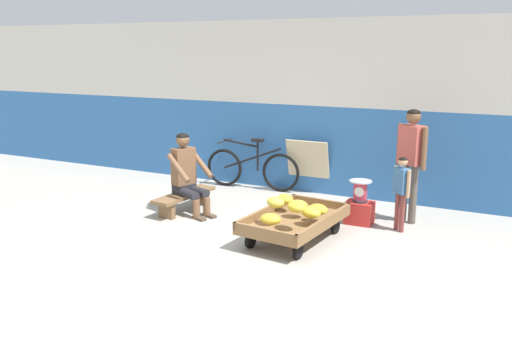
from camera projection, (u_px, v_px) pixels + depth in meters
The scene contains 12 objects.
ground_plane at pixel (213, 257), 6.02m from camera, with size 80.00×80.00×0.00m, color #A39E93.
back_wall at pixel (316, 107), 8.56m from camera, with size 16.00×0.30×2.75m.
banana_cart at pixel (295, 222), 6.50m from camera, with size 0.99×1.52×0.36m.
banana_pile at pixel (294, 208), 6.31m from camera, with size 0.81×1.06×0.25m.
low_bench at pixel (184, 198), 7.68m from camera, with size 0.41×1.12×0.27m.
vendor_seated at pixel (187, 174), 7.53m from camera, with size 0.73×0.61×1.14m.
plastic_crate at pixel (359, 213), 7.16m from camera, with size 0.36×0.28×0.30m.
weighing_scale at pixel (360, 191), 7.09m from camera, with size 0.30×0.30×0.29m.
bicycle_near_left at pixel (252, 168), 8.89m from camera, with size 1.66×0.48×0.86m.
sign_board at pixel (308, 167), 8.63m from camera, with size 0.70×0.25×0.88m.
customer_adult at pixel (411, 153), 7.05m from camera, with size 0.43×0.34×1.53m.
customer_child at pixel (401, 186), 6.76m from camera, with size 0.25×0.23×0.97m.
Camera 1 is at (2.94, -4.85, 2.30)m, focal length 37.43 mm.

